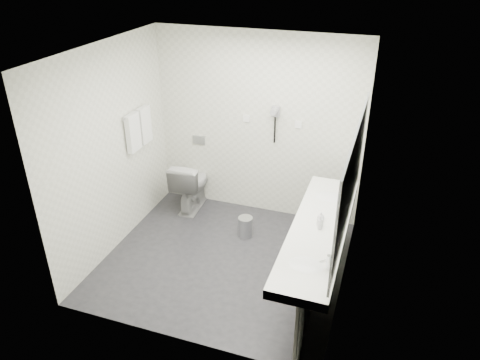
% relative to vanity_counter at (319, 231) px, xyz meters
% --- Properties ---
extents(floor, '(2.80, 2.80, 0.00)m').
position_rel_vanity_counter_xyz_m(floor, '(-1.12, 0.20, -0.80)').
color(floor, '#2A292E').
rests_on(floor, ground).
extents(ceiling, '(2.80, 2.80, 0.00)m').
position_rel_vanity_counter_xyz_m(ceiling, '(-1.12, 0.20, 1.70)').
color(ceiling, white).
rests_on(ceiling, wall_back).
extents(wall_back, '(2.80, 0.00, 2.80)m').
position_rel_vanity_counter_xyz_m(wall_back, '(-1.12, 1.50, 0.45)').
color(wall_back, white).
rests_on(wall_back, floor).
extents(wall_front, '(2.80, 0.00, 2.80)m').
position_rel_vanity_counter_xyz_m(wall_front, '(-1.12, -1.10, 0.45)').
color(wall_front, white).
rests_on(wall_front, floor).
extents(wall_left, '(0.00, 2.60, 2.60)m').
position_rel_vanity_counter_xyz_m(wall_left, '(-2.52, 0.20, 0.45)').
color(wall_left, white).
rests_on(wall_left, floor).
extents(wall_right, '(0.00, 2.60, 2.60)m').
position_rel_vanity_counter_xyz_m(wall_right, '(0.27, 0.20, 0.45)').
color(wall_right, white).
rests_on(wall_right, floor).
extents(vanity_counter, '(0.55, 2.20, 0.10)m').
position_rel_vanity_counter_xyz_m(vanity_counter, '(0.00, 0.00, 0.00)').
color(vanity_counter, white).
rests_on(vanity_counter, floor).
extents(vanity_panel, '(0.03, 2.15, 0.75)m').
position_rel_vanity_counter_xyz_m(vanity_panel, '(0.02, 0.00, -0.42)').
color(vanity_panel, gray).
rests_on(vanity_panel, floor).
extents(vanity_post_near, '(0.06, 0.06, 0.75)m').
position_rel_vanity_counter_xyz_m(vanity_post_near, '(0.05, -1.04, -0.42)').
color(vanity_post_near, silver).
rests_on(vanity_post_near, floor).
extents(vanity_post_far, '(0.06, 0.06, 0.75)m').
position_rel_vanity_counter_xyz_m(vanity_post_far, '(0.05, 1.04, -0.42)').
color(vanity_post_far, silver).
rests_on(vanity_post_far, floor).
extents(mirror, '(0.02, 2.20, 1.05)m').
position_rel_vanity_counter_xyz_m(mirror, '(0.26, 0.00, 0.65)').
color(mirror, '#B2BCC6').
rests_on(mirror, wall_right).
extents(basin_near, '(0.40, 0.31, 0.05)m').
position_rel_vanity_counter_xyz_m(basin_near, '(0.00, -0.65, 0.04)').
color(basin_near, white).
rests_on(basin_near, vanity_counter).
extents(basin_far, '(0.40, 0.31, 0.05)m').
position_rel_vanity_counter_xyz_m(basin_far, '(0.00, 0.65, 0.04)').
color(basin_far, white).
rests_on(basin_far, vanity_counter).
extents(faucet_near, '(0.04, 0.04, 0.15)m').
position_rel_vanity_counter_xyz_m(faucet_near, '(0.19, -0.65, 0.12)').
color(faucet_near, silver).
rests_on(faucet_near, vanity_counter).
extents(faucet_far, '(0.04, 0.04, 0.15)m').
position_rel_vanity_counter_xyz_m(faucet_far, '(0.19, 0.65, 0.12)').
color(faucet_far, silver).
rests_on(faucet_far, vanity_counter).
extents(soap_bottle_a, '(0.07, 0.07, 0.12)m').
position_rel_vanity_counter_xyz_m(soap_bottle_a, '(0.00, 0.02, 0.11)').
color(soap_bottle_a, white).
rests_on(soap_bottle_a, vanity_counter).
extents(soap_bottle_b, '(0.08, 0.08, 0.09)m').
position_rel_vanity_counter_xyz_m(soap_bottle_b, '(-0.01, 0.13, 0.10)').
color(soap_bottle_b, white).
rests_on(soap_bottle_b, vanity_counter).
extents(soap_bottle_c, '(0.05, 0.05, 0.10)m').
position_rel_vanity_counter_xyz_m(soap_bottle_c, '(0.01, -0.04, 0.10)').
color(soap_bottle_c, white).
rests_on(soap_bottle_c, vanity_counter).
extents(glass_left, '(0.06, 0.06, 0.11)m').
position_rel_vanity_counter_xyz_m(glass_left, '(0.18, 0.23, 0.11)').
color(glass_left, silver).
rests_on(glass_left, vanity_counter).
extents(toilet, '(0.46, 0.76, 0.75)m').
position_rel_vanity_counter_xyz_m(toilet, '(-2.01, 1.22, -0.43)').
color(toilet, white).
rests_on(toilet, floor).
extents(flush_plate, '(0.18, 0.02, 0.12)m').
position_rel_vanity_counter_xyz_m(flush_plate, '(-1.98, 1.49, 0.15)').
color(flush_plate, '#B2B5BA').
rests_on(flush_plate, wall_back).
extents(pedal_bin, '(0.20, 0.20, 0.26)m').
position_rel_vanity_counter_xyz_m(pedal_bin, '(-1.04, 0.77, -0.67)').
color(pedal_bin, '#B2B5BA').
rests_on(pedal_bin, floor).
extents(bin_lid, '(0.19, 0.19, 0.02)m').
position_rel_vanity_counter_xyz_m(bin_lid, '(-1.04, 0.77, -0.53)').
color(bin_lid, '#B2B5BA').
rests_on(bin_lid, pedal_bin).
extents(towel_rail, '(0.02, 0.62, 0.02)m').
position_rel_vanity_counter_xyz_m(towel_rail, '(-2.47, 0.75, 0.75)').
color(towel_rail, silver).
rests_on(towel_rail, wall_left).
extents(towel_near, '(0.07, 0.24, 0.48)m').
position_rel_vanity_counter_xyz_m(towel_near, '(-2.46, 0.61, 0.53)').
color(towel_near, white).
rests_on(towel_near, towel_rail).
extents(towel_far, '(0.07, 0.24, 0.48)m').
position_rel_vanity_counter_xyz_m(towel_far, '(-2.46, 0.89, 0.53)').
color(towel_far, white).
rests_on(towel_far, towel_rail).
extents(dryer_cradle, '(0.10, 0.04, 0.14)m').
position_rel_vanity_counter_xyz_m(dryer_cradle, '(-0.88, 1.47, 0.70)').
color(dryer_cradle, '#9E9DA2').
rests_on(dryer_cradle, wall_back).
extents(dryer_barrel, '(0.08, 0.14, 0.08)m').
position_rel_vanity_counter_xyz_m(dryer_barrel, '(-0.88, 1.40, 0.73)').
color(dryer_barrel, '#9E9DA2').
rests_on(dryer_barrel, dryer_cradle).
extents(dryer_cord, '(0.02, 0.02, 0.35)m').
position_rel_vanity_counter_xyz_m(dryer_cord, '(-0.88, 1.46, 0.45)').
color(dryer_cord, black).
rests_on(dryer_cord, dryer_cradle).
extents(switch_plate_a, '(0.09, 0.02, 0.09)m').
position_rel_vanity_counter_xyz_m(switch_plate_a, '(-1.27, 1.49, 0.55)').
color(switch_plate_a, white).
rests_on(switch_plate_a, wall_back).
extents(switch_plate_b, '(0.09, 0.02, 0.09)m').
position_rel_vanity_counter_xyz_m(switch_plate_b, '(-0.57, 1.49, 0.55)').
color(switch_plate_b, white).
rests_on(switch_plate_b, wall_back).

